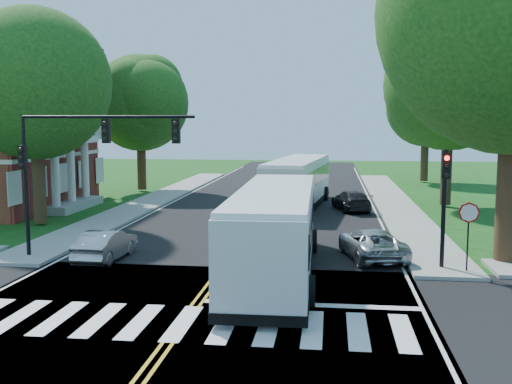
% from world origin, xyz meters
% --- Properties ---
extents(ground, '(140.00, 140.00, 0.00)m').
position_xyz_m(ground, '(0.00, 0.00, 0.00)').
color(ground, '#114412').
rests_on(ground, ground).
extents(road, '(14.00, 96.00, 0.01)m').
position_xyz_m(road, '(0.00, 18.00, 0.01)').
color(road, black).
rests_on(road, ground).
extents(cross_road, '(60.00, 12.00, 0.01)m').
position_xyz_m(cross_road, '(0.00, 0.00, 0.01)').
color(cross_road, black).
rests_on(cross_road, ground).
extents(center_line, '(0.36, 70.00, 0.01)m').
position_xyz_m(center_line, '(0.00, 22.00, 0.01)').
color(center_line, gold).
rests_on(center_line, road).
extents(edge_line_w, '(0.12, 70.00, 0.01)m').
position_xyz_m(edge_line_w, '(-6.80, 22.00, 0.01)').
color(edge_line_w, silver).
rests_on(edge_line_w, road).
extents(edge_line_e, '(0.12, 70.00, 0.01)m').
position_xyz_m(edge_line_e, '(6.80, 22.00, 0.01)').
color(edge_line_e, silver).
rests_on(edge_line_e, road).
extents(crosswalk, '(12.60, 3.00, 0.01)m').
position_xyz_m(crosswalk, '(0.00, -0.50, 0.02)').
color(crosswalk, silver).
rests_on(crosswalk, road).
extents(stop_bar, '(6.60, 0.40, 0.01)m').
position_xyz_m(stop_bar, '(3.50, 1.60, 0.02)').
color(stop_bar, silver).
rests_on(stop_bar, road).
extents(sidewalk_nw, '(2.60, 40.00, 0.15)m').
position_xyz_m(sidewalk_nw, '(-8.30, 25.00, 0.07)').
color(sidewalk_nw, gray).
rests_on(sidewalk_nw, ground).
extents(sidewalk_ne, '(2.60, 40.00, 0.15)m').
position_xyz_m(sidewalk_ne, '(8.30, 25.00, 0.07)').
color(sidewalk_ne, gray).
rests_on(sidewalk_ne, ground).
extents(tree_west_near, '(8.00, 8.00, 11.40)m').
position_xyz_m(tree_west_near, '(-11.50, 14.00, 7.53)').
color(tree_west_near, '#352615').
rests_on(tree_west_near, ground).
extents(tree_west_far, '(7.60, 7.60, 10.67)m').
position_xyz_m(tree_west_far, '(-11.00, 30.00, 7.00)').
color(tree_west_far, '#352615').
rests_on(tree_west_far, ground).
extents(tree_east_mid, '(8.40, 8.40, 11.93)m').
position_xyz_m(tree_east_mid, '(11.50, 24.00, 7.86)').
color(tree_east_mid, '#352615').
rests_on(tree_east_mid, ground).
extents(tree_east_far, '(7.20, 7.20, 10.34)m').
position_xyz_m(tree_east_far, '(12.50, 40.00, 6.86)').
color(tree_east_far, '#352615').
rests_on(tree_east_far, ground).
extents(signal_nw, '(7.15, 0.46, 5.66)m').
position_xyz_m(signal_nw, '(-5.86, 6.43, 4.38)').
color(signal_nw, black).
rests_on(signal_nw, ground).
extents(signal_ne, '(0.30, 0.46, 4.40)m').
position_xyz_m(signal_ne, '(8.20, 6.44, 2.96)').
color(signal_ne, black).
rests_on(signal_ne, ground).
extents(stop_sign, '(0.76, 0.08, 2.53)m').
position_xyz_m(stop_sign, '(9.00, 5.98, 2.03)').
color(stop_sign, black).
rests_on(stop_sign, ground).
extents(bus_lead, '(3.14, 12.24, 3.15)m').
position_xyz_m(bus_lead, '(2.06, 5.05, 1.68)').
color(bus_lead, silver).
rests_on(bus_lead, road).
extents(bus_follow, '(3.97, 12.40, 3.15)m').
position_xyz_m(bus_follow, '(1.91, 22.40, 1.68)').
color(bus_follow, silver).
rests_on(bus_follow, road).
extents(hatchback, '(1.44, 3.82, 1.25)m').
position_xyz_m(hatchback, '(-4.92, 6.51, 0.63)').
color(hatchback, '#A3A4AA').
rests_on(hatchback, road).
extents(suv, '(2.94, 4.74, 1.23)m').
position_xyz_m(suv, '(5.73, 8.16, 0.62)').
color(suv, '#B7BABF').
rests_on(suv, road).
extents(dark_sedan, '(2.68, 4.59, 1.25)m').
position_xyz_m(dark_sedan, '(5.32, 21.51, 0.64)').
color(dark_sedan, black).
rests_on(dark_sedan, road).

